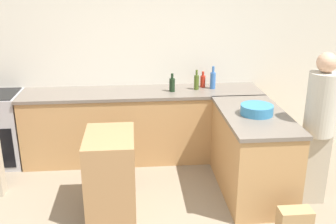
# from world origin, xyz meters

# --- Properties ---
(wall_back) EXTENTS (8.00, 0.06, 2.70)m
(wall_back) POSITION_xyz_m (0.00, 2.52, 1.35)
(wall_back) COLOR silver
(wall_back) RESTS_ON ground_plane
(counter_back) EXTENTS (3.07, 0.64, 0.93)m
(counter_back) POSITION_xyz_m (0.00, 2.19, 0.46)
(counter_back) COLOR tan
(counter_back) RESTS_ON ground_plane
(counter_peninsula) EXTENTS (0.69, 1.34, 0.93)m
(counter_peninsula) POSITION_xyz_m (1.19, 1.23, 0.46)
(counter_peninsula) COLOR tan
(counter_peninsula) RESTS_ON ground_plane
(island_table) EXTENTS (0.49, 0.70, 0.86)m
(island_table) POSITION_xyz_m (-0.36, 0.92, 0.43)
(island_table) COLOR #997047
(island_table) RESTS_ON ground_plane
(mixing_bowl) EXTENTS (0.35, 0.35, 0.11)m
(mixing_bowl) POSITION_xyz_m (1.19, 1.20, 0.98)
(mixing_bowl) COLOR teal
(mixing_bowl) RESTS_ON counter_peninsula
(olive_oil_bottle) EXTENTS (0.06, 0.06, 0.26)m
(olive_oil_bottle) POSITION_xyz_m (0.71, 2.21, 1.03)
(olive_oil_bottle) COLOR #475B1E
(olive_oil_bottle) RESTS_ON counter_back
(wine_bottle_dark) EXTENTS (0.07, 0.07, 0.23)m
(wine_bottle_dark) POSITION_xyz_m (0.38, 2.14, 1.02)
(wine_bottle_dark) COLOR black
(wine_bottle_dark) RESTS_ON counter_back
(hot_sauce_bottle) EXTENTS (0.07, 0.07, 0.21)m
(hot_sauce_bottle) POSITION_xyz_m (0.81, 2.30, 1.01)
(hot_sauce_bottle) COLOR red
(hot_sauce_bottle) RESTS_ON counter_back
(water_bottle_blue) EXTENTS (0.07, 0.07, 0.30)m
(water_bottle_blue) POSITION_xyz_m (0.92, 2.22, 1.04)
(water_bottle_blue) COLOR #386BB7
(water_bottle_blue) RESTS_ON counter_back
(person_at_peninsula) EXTENTS (0.30, 0.30, 1.63)m
(person_at_peninsula) POSITION_xyz_m (1.77, 0.94, 0.89)
(person_at_peninsula) COLOR #ADA38E
(person_at_peninsula) RESTS_ON ground_plane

